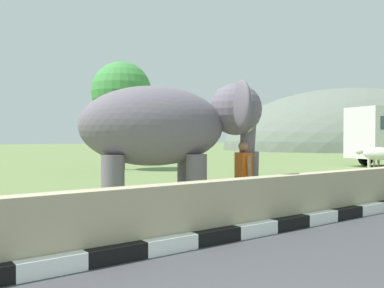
{
  "coord_description": "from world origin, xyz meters",
  "views": [
    {
      "loc": [
        -2.58,
        -1.52,
        1.74
      ],
      "look_at": [
        2.8,
        5.74,
        1.6
      ],
      "focal_mm": 40.26,
      "sensor_mm": 36.0,
      "label": 1
    }
  ],
  "objects_px": {
    "cow_mid": "(378,154)",
    "cow_near": "(382,153)",
    "elephant": "(169,128)",
    "person_handler": "(243,174)"
  },
  "relations": [
    {
      "from": "elephant",
      "to": "cow_mid",
      "type": "distance_m",
      "value": 16.19
    },
    {
      "from": "cow_mid",
      "to": "elephant",
      "type": "bearing_deg",
      "value": -164.69
    },
    {
      "from": "elephant",
      "to": "person_handler",
      "type": "xyz_separation_m",
      "value": [
        1.52,
        -0.7,
        -1.01
      ]
    },
    {
      "from": "cow_mid",
      "to": "cow_near",
      "type": "bearing_deg",
      "value": 25.18
    },
    {
      "from": "person_handler",
      "to": "cow_mid",
      "type": "xyz_separation_m",
      "value": [
        14.06,
        4.96,
        -0.06
      ]
    },
    {
      "from": "elephant",
      "to": "cow_near",
      "type": "relative_size",
      "value": 2.09
    },
    {
      "from": "person_handler",
      "to": "cow_near",
      "type": "xyz_separation_m",
      "value": [
        16.51,
        6.11,
        -0.06
      ]
    },
    {
      "from": "elephant",
      "to": "cow_mid",
      "type": "relative_size",
      "value": 2.14
    },
    {
      "from": "elephant",
      "to": "person_handler",
      "type": "distance_m",
      "value": 1.95
    },
    {
      "from": "cow_near",
      "to": "elephant",
      "type": "bearing_deg",
      "value": -163.28
    }
  ]
}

